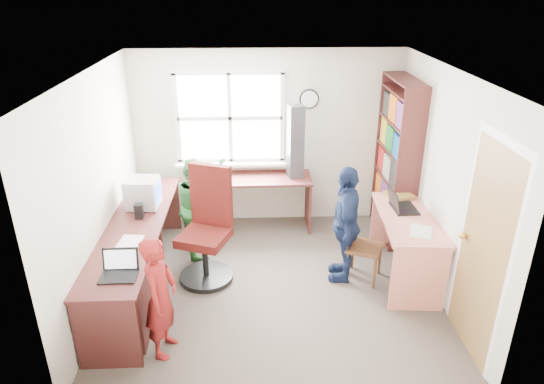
{
  "coord_description": "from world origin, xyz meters",
  "views": [
    {
      "loc": [
        -0.2,
        -4.62,
        3.21
      ],
      "look_at": [
        0.0,
        0.25,
        1.05
      ],
      "focal_mm": 32.0,
      "sensor_mm": 36.0,
      "label": 1
    }
  ],
  "objects_px": {
    "swivel_chair": "(207,232)",
    "person_green": "(198,207)",
    "cd_tower": "(295,142)",
    "right_desk": "(407,233)",
    "wooden_chair": "(359,242)",
    "bookshelf": "(396,164)",
    "l_desk": "(149,267)",
    "person_red": "(161,297)",
    "person_navy": "(345,224)",
    "laptop_right": "(400,205)",
    "potted_plant": "(220,168)",
    "crt_monitor": "(143,193)",
    "laptop_left": "(119,269)"
  },
  "relations": [
    {
      "from": "swivel_chair",
      "to": "person_navy",
      "type": "bearing_deg",
      "value": 17.21
    },
    {
      "from": "bookshelf",
      "to": "potted_plant",
      "type": "bearing_deg",
      "value": 174.62
    },
    {
      "from": "person_red",
      "to": "person_green",
      "type": "relative_size",
      "value": 0.95
    },
    {
      "from": "wooden_chair",
      "to": "cd_tower",
      "type": "bearing_deg",
      "value": 139.84
    },
    {
      "from": "swivel_chair",
      "to": "person_green",
      "type": "distance_m",
      "value": 0.58
    },
    {
      "from": "person_navy",
      "to": "right_desk",
      "type": "bearing_deg",
      "value": 97.54
    },
    {
      "from": "crt_monitor",
      "to": "person_red",
      "type": "xyz_separation_m",
      "value": [
        0.44,
        -1.56,
        -0.33
      ]
    },
    {
      "from": "laptop_right",
      "to": "person_red",
      "type": "xyz_separation_m",
      "value": [
        -2.52,
        -1.33,
        -0.23
      ]
    },
    {
      "from": "right_desk",
      "to": "laptop_left",
      "type": "bearing_deg",
      "value": -157.21
    },
    {
      "from": "crt_monitor",
      "to": "person_green",
      "type": "distance_m",
      "value": 0.71
    },
    {
      "from": "crt_monitor",
      "to": "potted_plant",
      "type": "xyz_separation_m",
      "value": [
        0.84,
        0.85,
        -0.03
      ]
    },
    {
      "from": "l_desk",
      "to": "bookshelf",
      "type": "height_order",
      "value": "bookshelf"
    },
    {
      "from": "wooden_chair",
      "to": "person_navy",
      "type": "distance_m",
      "value": 0.28
    },
    {
      "from": "swivel_chair",
      "to": "person_green",
      "type": "relative_size",
      "value": 1.06
    },
    {
      "from": "cd_tower",
      "to": "person_navy",
      "type": "distance_m",
      "value": 1.47
    },
    {
      "from": "swivel_chair",
      "to": "person_green",
      "type": "height_order",
      "value": "swivel_chair"
    },
    {
      "from": "potted_plant",
      "to": "right_desk",
      "type": "bearing_deg",
      "value": -30.35
    },
    {
      "from": "swivel_chair",
      "to": "l_desk",
      "type": "bearing_deg",
      "value": -116.86
    },
    {
      "from": "wooden_chair",
      "to": "potted_plant",
      "type": "height_order",
      "value": "potted_plant"
    },
    {
      "from": "right_desk",
      "to": "cd_tower",
      "type": "xyz_separation_m",
      "value": [
        -1.17,
        1.3,
        0.68
      ]
    },
    {
      "from": "laptop_right",
      "to": "person_navy",
      "type": "relative_size",
      "value": 0.27
    },
    {
      "from": "person_green",
      "to": "person_navy",
      "type": "distance_m",
      "value": 1.83
    },
    {
      "from": "person_red",
      "to": "person_green",
      "type": "xyz_separation_m",
      "value": [
        0.16,
        1.8,
        0.03
      ]
    },
    {
      "from": "swivel_chair",
      "to": "person_navy",
      "type": "distance_m",
      "value": 1.56
    },
    {
      "from": "right_desk",
      "to": "wooden_chair",
      "type": "xyz_separation_m",
      "value": [
        -0.54,
        -0.0,
        -0.09
      ]
    },
    {
      "from": "swivel_chair",
      "to": "laptop_left",
      "type": "xyz_separation_m",
      "value": [
        -0.69,
        -1.1,
        0.23
      ]
    },
    {
      "from": "l_desk",
      "to": "swivel_chair",
      "type": "bearing_deg",
      "value": 42.55
    },
    {
      "from": "crt_monitor",
      "to": "person_red",
      "type": "height_order",
      "value": "person_red"
    },
    {
      "from": "person_red",
      "to": "person_navy",
      "type": "height_order",
      "value": "person_navy"
    },
    {
      "from": "person_red",
      "to": "laptop_right",
      "type": "bearing_deg",
      "value": -52.7
    },
    {
      "from": "right_desk",
      "to": "bookshelf",
      "type": "relative_size",
      "value": 0.66
    },
    {
      "from": "laptop_left",
      "to": "l_desk",
      "type": "bearing_deg",
      "value": 77.77
    },
    {
      "from": "right_desk",
      "to": "person_red",
      "type": "xyz_separation_m",
      "value": [
        -2.58,
        -1.14,
        0.04
      ]
    },
    {
      "from": "l_desk",
      "to": "swivel_chair",
      "type": "relative_size",
      "value": 2.22
    },
    {
      "from": "cd_tower",
      "to": "person_green",
      "type": "distance_m",
      "value": 1.53
    },
    {
      "from": "bookshelf",
      "to": "wooden_chair",
      "type": "distance_m",
      "value": 1.36
    },
    {
      "from": "right_desk",
      "to": "bookshelf",
      "type": "bearing_deg",
      "value": 87.71
    },
    {
      "from": "l_desk",
      "to": "person_red",
      "type": "xyz_separation_m",
      "value": [
        0.26,
        -0.72,
        0.14
      ]
    },
    {
      "from": "person_red",
      "to": "right_desk",
      "type": "bearing_deg",
      "value": -56.73
    },
    {
      "from": "wooden_chair",
      "to": "person_green",
      "type": "xyz_separation_m",
      "value": [
        -1.88,
        0.67,
        0.16
      ]
    },
    {
      "from": "cd_tower",
      "to": "l_desk",
      "type": "bearing_deg",
      "value": -147.62
    },
    {
      "from": "crt_monitor",
      "to": "person_navy",
      "type": "height_order",
      "value": "person_navy"
    },
    {
      "from": "swivel_chair",
      "to": "person_green",
      "type": "bearing_deg",
      "value": 126.68
    },
    {
      "from": "bookshelf",
      "to": "l_desk",
      "type": "bearing_deg",
      "value": -153.57
    },
    {
      "from": "bookshelf",
      "to": "wooden_chair",
      "type": "relative_size",
      "value": 2.44
    },
    {
      "from": "laptop_left",
      "to": "cd_tower",
      "type": "relative_size",
      "value": 0.34
    },
    {
      "from": "laptop_right",
      "to": "person_green",
      "type": "xyz_separation_m",
      "value": [
        -2.36,
        0.47,
        -0.2
      ]
    },
    {
      "from": "crt_monitor",
      "to": "person_navy",
      "type": "xyz_separation_m",
      "value": [
        2.31,
        -0.4,
        -0.24
      ]
    },
    {
      "from": "wooden_chair",
      "to": "person_green",
      "type": "bearing_deg",
      "value": -175.39
    },
    {
      "from": "wooden_chair",
      "to": "right_desk",
      "type": "bearing_deg",
      "value": 24.47
    }
  ]
}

